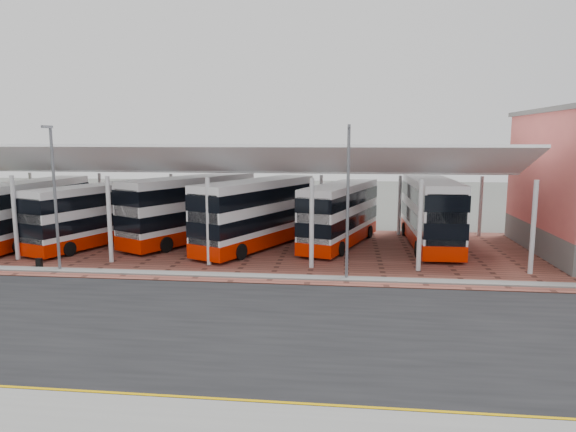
{
  "coord_description": "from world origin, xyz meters",
  "views": [
    {
      "loc": [
        1.87,
        -20.1,
        7.4
      ],
      "look_at": [
        -1.4,
        8.99,
        2.95
      ],
      "focal_mm": 32.0,
      "sensor_mm": 36.0,
      "label": 1
    }
  ],
  "objects_px": {
    "bus_0": "(33,212)",
    "bus_5": "(430,213)",
    "bus_4": "(340,215)",
    "bus_2": "(191,209)",
    "bus_3": "(256,214)",
    "bus_1": "(94,215)"
  },
  "relations": [
    {
      "from": "bus_0",
      "to": "bus_5",
      "type": "xyz_separation_m",
      "value": [
        27.72,
        1.97,
        0.12
      ]
    },
    {
      "from": "bus_0",
      "to": "bus_4",
      "type": "xyz_separation_m",
      "value": [
        21.61,
        1.57,
        -0.07
      ]
    },
    {
      "from": "bus_2",
      "to": "bus_3",
      "type": "xyz_separation_m",
      "value": [
        5.02,
        -1.55,
        -0.04
      ]
    },
    {
      "from": "bus_1",
      "to": "bus_4",
      "type": "xyz_separation_m",
      "value": [
        16.85,
        1.97,
        0.03
      ]
    },
    {
      "from": "bus_5",
      "to": "bus_4",
      "type": "bearing_deg",
      "value": -176.62
    },
    {
      "from": "bus_1",
      "to": "bus_2",
      "type": "distance_m",
      "value": 6.57
    },
    {
      "from": "bus_0",
      "to": "bus_4",
      "type": "relative_size",
      "value": 1.02
    },
    {
      "from": "bus_0",
      "to": "bus_2",
      "type": "height_order",
      "value": "bus_2"
    },
    {
      "from": "bus_0",
      "to": "bus_5",
      "type": "distance_m",
      "value": 27.79
    },
    {
      "from": "bus_1",
      "to": "bus_5",
      "type": "bearing_deg",
      "value": 25.52
    },
    {
      "from": "bus_0",
      "to": "bus_3",
      "type": "bearing_deg",
      "value": 3.73
    },
    {
      "from": "bus_1",
      "to": "bus_5",
      "type": "xyz_separation_m",
      "value": [
        22.96,
        2.37,
        0.22
      ]
    },
    {
      "from": "bus_0",
      "to": "bus_1",
      "type": "relative_size",
      "value": 1.04
    },
    {
      "from": "bus_2",
      "to": "bus_3",
      "type": "distance_m",
      "value": 5.25
    },
    {
      "from": "bus_4",
      "to": "bus_1",
      "type": "bearing_deg",
      "value": -155.23
    },
    {
      "from": "bus_0",
      "to": "bus_4",
      "type": "bearing_deg",
      "value": 7.41
    },
    {
      "from": "bus_1",
      "to": "bus_3",
      "type": "relative_size",
      "value": 0.93
    },
    {
      "from": "bus_5",
      "to": "bus_0",
      "type": "bearing_deg",
      "value": -176.3
    },
    {
      "from": "bus_2",
      "to": "bus_0",
      "type": "bearing_deg",
      "value": -143.01
    },
    {
      "from": "bus_1",
      "to": "bus_2",
      "type": "relative_size",
      "value": 0.93
    },
    {
      "from": "bus_3",
      "to": "bus_4",
      "type": "height_order",
      "value": "bus_3"
    },
    {
      "from": "bus_2",
      "to": "bus_4",
      "type": "distance_m",
      "value": 10.63
    }
  ]
}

